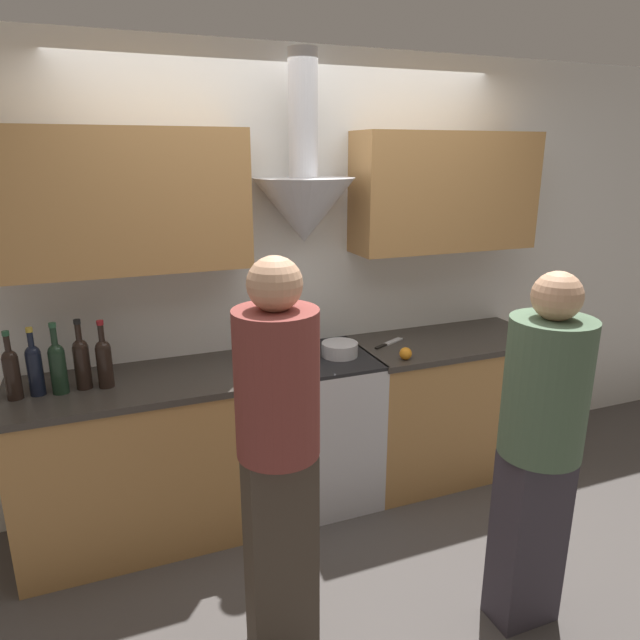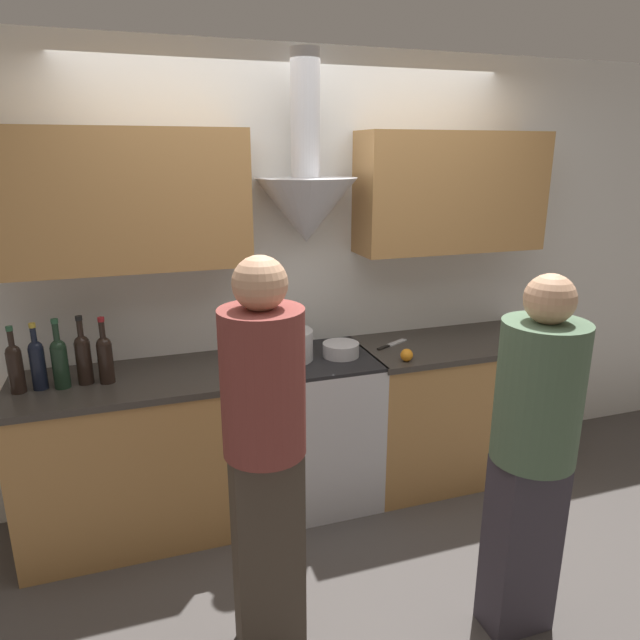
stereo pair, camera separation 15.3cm
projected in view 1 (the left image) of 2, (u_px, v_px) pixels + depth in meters
ground_plane at (335, 527)px, 3.22m from camera, size 12.00×12.00×0.00m
wall_back at (294, 252)px, 3.33m from camera, size 8.40×0.57×2.60m
counter_left at (145, 459)px, 3.05m from camera, size 1.29×0.62×0.90m
counter_right at (445, 405)px, 3.71m from camera, size 1.19×0.62×0.90m
stove_range at (314, 428)px, 3.39m from camera, size 0.67×0.60×0.90m
wine_bottle_0 at (12, 372)px, 2.67m from camera, size 0.07×0.07×0.34m
wine_bottle_1 at (35, 367)px, 2.72m from camera, size 0.07×0.07×0.34m
wine_bottle_2 at (58, 365)px, 2.74m from camera, size 0.08×0.08×0.36m
wine_bottle_3 at (82, 361)px, 2.80m from camera, size 0.08×0.08×0.36m
wine_bottle_4 at (104, 361)px, 2.81m from camera, size 0.08×0.08×0.35m
stock_pot at (288, 345)px, 3.20m from camera, size 0.28×0.28×0.17m
mixing_bowl at (340, 349)px, 3.28m from camera, size 0.21×0.21×0.08m
orange_fruit at (406, 354)px, 3.22m from camera, size 0.07×0.07×0.07m
chefs_knife at (389, 343)px, 3.49m from camera, size 0.24×0.15×0.01m
person_foreground_left at (278, 449)px, 2.18m from camera, size 0.32×0.32×1.69m
person_foreground_right at (539, 442)px, 2.36m from camera, size 0.34×0.34×1.60m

